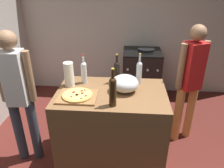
# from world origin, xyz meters

# --- Properties ---
(ground_plane) EXTENTS (4.36, 3.07, 0.02)m
(ground_plane) POSITION_xyz_m (0.00, 1.23, -0.01)
(ground_plane) COLOR #511E19
(kitchen_wall_rear) EXTENTS (4.36, 0.10, 2.60)m
(kitchen_wall_rear) POSITION_xyz_m (0.00, 2.52, 1.30)
(kitchen_wall_rear) COLOR #BCB7AD
(kitchen_wall_rear) RESTS_ON ground_plane
(counter) EXTENTS (1.20, 0.77, 0.92)m
(counter) POSITION_xyz_m (-0.13, 0.61, 0.46)
(counter) COLOR brown
(counter) RESTS_ON ground_plane
(cutting_board) EXTENTS (0.40, 0.32, 0.02)m
(cutting_board) POSITION_xyz_m (-0.47, 0.47, 0.93)
(cutting_board) COLOR olive
(cutting_board) RESTS_ON counter
(pizza) EXTENTS (0.31, 0.31, 0.03)m
(pizza) POSITION_xyz_m (-0.47, 0.47, 0.95)
(pizza) COLOR tan
(pizza) RESTS_ON cutting_board
(mixing_bowl) EXTENTS (0.30, 0.30, 0.18)m
(mixing_bowl) POSITION_xyz_m (0.02, 0.65, 1.01)
(mixing_bowl) COLOR #B2B2B7
(mixing_bowl) RESTS_ON counter
(paper_towel_roll) EXTENTS (0.11, 0.11, 0.28)m
(paper_towel_roll) POSITION_xyz_m (-0.61, 0.73, 1.06)
(paper_towel_roll) COLOR white
(paper_towel_roll) RESTS_ON counter
(wine_bottle_amber) EXTENTS (0.06, 0.06, 0.37)m
(wine_bottle_amber) POSITION_xyz_m (0.17, 0.85, 1.07)
(wine_bottle_amber) COLOR silver
(wine_bottle_amber) RESTS_ON counter
(wine_bottle_green) EXTENTS (0.07, 0.07, 0.35)m
(wine_bottle_green) POSITION_xyz_m (-0.46, 0.82, 1.07)
(wine_bottle_green) COLOR silver
(wine_bottle_green) RESTS_ON counter
(wine_bottle_clear) EXTENTS (0.07, 0.07, 0.35)m
(wine_bottle_clear) POSITION_xyz_m (-0.08, 0.86, 1.06)
(wine_bottle_clear) COLOR black
(wine_bottle_clear) RESTS_ON counter
(wine_bottle_dark) EXTENTS (0.07, 0.07, 0.39)m
(wine_bottle_dark) POSITION_xyz_m (-0.09, 0.34, 1.09)
(wine_bottle_dark) COLOR #331E0F
(wine_bottle_dark) RESTS_ON counter
(stove) EXTENTS (0.64, 0.62, 0.95)m
(stove) POSITION_xyz_m (0.29, 2.12, 0.46)
(stove) COLOR black
(stove) RESTS_ON ground_plane
(person_in_stripes) EXTENTS (0.38, 0.22, 1.59)m
(person_in_stripes) POSITION_xyz_m (-1.13, 0.53, 0.91)
(person_in_stripes) COLOR #383D4C
(person_in_stripes) RESTS_ON ground_plane
(person_in_red) EXTENTS (0.37, 0.28, 1.57)m
(person_in_red) POSITION_xyz_m (0.82, 1.05, 0.91)
(person_in_red) COLOR #D88C4C
(person_in_red) RESTS_ON ground_plane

